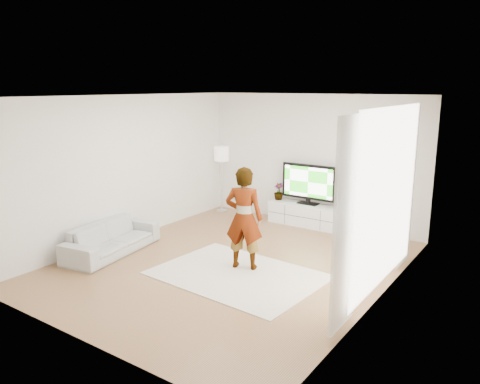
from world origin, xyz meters
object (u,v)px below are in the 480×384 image
Objects in this scene: television at (309,183)px; player at (244,218)px; floor_lamp at (221,157)px; rug at (237,275)px; media_console at (307,215)px; sofa at (112,238)px.

television is 2.83m from player.
player is 3.70m from floor_lamp.
floor_lamp is at bearing 130.36° from rug.
player is at bearing 105.17° from rug.
television reaches higher than media_console.
sofa is 1.22× the size of floor_lamp.
sofa is at bearing -1.97° from player.
sofa reaches higher than rug.
sofa is at bearing -169.59° from rug.
floor_lamp is (-0.11, 3.47, 1.05)m from sofa.
rug is 1.64× the size of floor_lamp.
television is 2.27m from floor_lamp.
rug is at bearing -84.09° from television.
sofa is at bearing -120.72° from television.
media_console is 0.88× the size of sofa.
media_console is 2.49m from floor_lamp.
media_console reaches higher than rug.
media_console is at bearing -40.09° from sofa.
rug is at bearing 85.38° from player.
floor_lamp is at bearing -7.31° from sofa.
rug is (0.32, -3.10, -0.23)m from media_console.
sofa is (-2.13, -3.58, -0.66)m from television.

